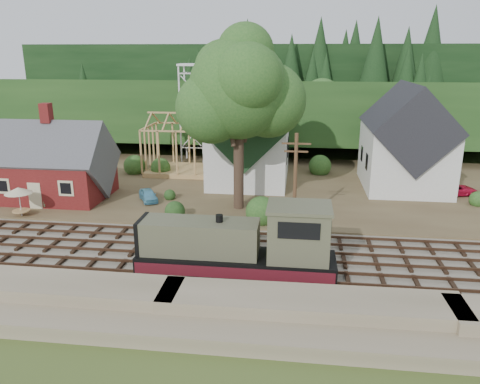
# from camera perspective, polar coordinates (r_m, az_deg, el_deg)

# --- Properties ---
(ground) EXTENTS (140.00, 140.00, 0.00)m
(ground) POSITION_cam_1_polar(r_m,az_deg,el_deg) (33.50, -5.81, -7.71)
(ground) COLOR #384C1E
(ground) RESTS_ON ground
(embankment) EXTENTS (64.00, 5.00, 1.60)m
(embankment) POSITION_cam_1_polar(r_m,az_deg,el_deg) (26.27, -10.06, -15.28)
(embankment) COLOR #7F7259
(embankment) RESTS_ON ground
(railroad_bed) EXTENTS (64.00, 11.00, 0.16)m
(railroad_bed) POSITION_cam_1_polar(r_m,az_deg,el_deg) (33.47, -5.81, -7.58)
(railroad_bed) COLOR #726B5B
(railroad_bed) RESTS_ON ground
(village_flat) EXTENTS (64.00, 26.00, 0.30)m
(village_flat) POSITION_cam_1_polar(r_m,az_deg,el_deg) (50.11, -1.26, 0.91)
(village_flat) COLOR brown
(village_flat) RESTS_ON ground
(hillside) EXTENTS (70.00, 28.96, 12.74)m
(hillside) POSITION_cam_1_polar(r_m,az_deg,el_deg) (73.34, 1.50, 5.88)
(hillside) COLOR #1E3F19
(hillside) RESTS_ON ground
(ridge) EXTENTS (80.00, 20.00, 12.00)m
(ridge) POSITION_cam_1_polar(r_m,az_deg,el_deg) (89.04, 2.55, 7.80)
(ridge) COLOR black
(ridge) RESTS_ON ground
(depot) EXTENTS (10.80, 7.41, 9.00)m
(depot) POSITION_cam_1_polar(r_m,az_deg,el_deg) (47.98, -21.87, 2.76)
(depot) COLOR #5A1415
(depot) RESTS_ON village_flat
(church) EXTENTS (8.40, 15.17, 13.00)m
(church) POSITION_cam_1_polar(r_m,az_deg,el_deg) (50.36, 1.26, 6.87)
(church) COLOR silver
(church) RESTS_ON village_flat
(farmhouse) EXTENTS (8.40, 10.80, 10.60)m
(farmhouse) POSITION_cam_1_polar(r_m,az_deg,el_deg) (50.67, 19.56, 5.60)
(farmhouse) COLOR silver
(farmhouse) RESTS_ON village_flat
(timber_frame) EXTENTS (8.20, 6.20, 6.99)m
(timber_frame) POSITION_cam_1_polar(r_m,az_deg,el_deg) (54.35, -6.95, 5.43)
(timber_frame) COLOR tan
(timber_frame) RESTS_ON village_flat
(lattice_tower) EXTENTS (3.20, 3.20, 12.12)m
(lattice_tower) POSITION_cam_1_polar(r_m,az_deg,el_deg) (59.27, -5.76, 13.00)
(lattice_tower) COLOR silver
(lattice_tower) RESTS_ON village_flat
(big_tree) EXTENTS (10.90, 8.40, 14.70)m
(big_tree) POSITION_cam_1_polar(r_m,az_deg,el_deg) (40.23, 0.08, 11.61)
(big_tree) COLOR #38281E
(big_tree) RESTS_ON village_flat
(telegraph_pole_near) EXTENTS (2.20, 0.28, 8.00)m
(telegraph_pole_near) POSITION_cam_1_polar(r_m,az_deg,el_deg) (36.16, 6.73, 1.28)
(telegraph_pole_near) COLOR #4C331E
(telegraph_pole_near) RESTS_ON ground
(locomotive) EXTENTS (12.18, 3.05, 4.87)m
(locomotive) POSITION_cam_1_polar(r_m,az_deg,el_deg) (29.28, 0.39, -6.74)
(locomotive) COLOR black
(locomotive) RESTS_ON railroad_bed
(car_blue) EXTENTS (2.80, 3.51, 1.12)m
(car_blue) POSITION_cam_1_polar(r_m,az_deg,el_deg) (44.83, -11.12, -0.38)
(car_blue) COLOR #5EACCA
(car_blue) RESTS_ON village_flat
(car_green) EXTENTS (4.04, 2.09, 1.27)m
(car_green) POSITION_cam_1_polar(r_m,az_deg,el_deg) (46.93, -23.97, -0.67)
(car_green) COLOR gray
(car_green) RESTS_ON village_flat
(car_red) EXTENTS (4.39, 2.82, 1.13)m
(car_red) POSITION_cam_1_polar(r_m,az_deg,el_deg) (50.47, 24.91, 0.28)
(car_red) COLOR red
(car_red) RESTS_ON village_flat
(patio_set) EXTENTS (2.28, 2.28, 2.54)m
(patio_set) POSITION_cam_1_polar(r_m,az_deg,el_deg) (43.72, -25.39, 0.03)
(patio_set) COLOR silver
(patio_set) RESTS_ON village_flat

